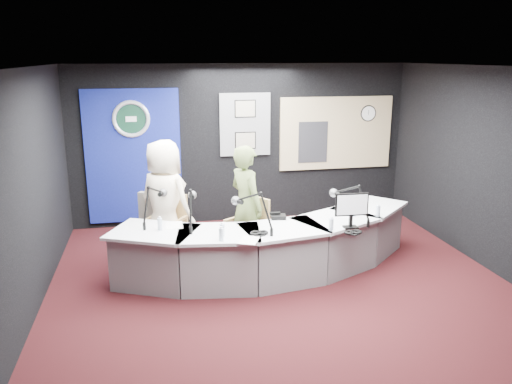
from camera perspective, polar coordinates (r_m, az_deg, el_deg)
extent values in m
plane|color=black|center=(6.80, 3.06, -10.64)|extent=(6.00, 6.00, 0.00)
cube|color=silver|center=(6.13, 3.44, 13.68)|extent=(6.00, 6.00, 0.02)
cube|color=black|center=(9.19, -1.55, 5.35)|extent=(6.00, 0.02, 2.80)
cube|color=black|center=(3.66, 15.48, -10.41)|extent=(6.00, 0.02, 2.80)
cube|color=black|center=(6.28, -24.27, -0.53)|extent=(0.02, 6.00, 2.80)
cube|color=black|center=(7.64, 25.55, 1.90)|extent=(0.02, 6.00, 2.80)
cube|color=navy|center=(9.06, -13.45, 3.83)|extent=(1.60, 0.05, 2.30)
torus|color=silver|center=(8.92, -13.71, 7.88)|extent=(0.63, 0.07, 0.63)
cylinder|color=#0D3020|center=(8.92, -13.71, 7.89)|extent=(0.48, 0.01, 0.48)
cube|color=slate|center=(9.12, -1.22, 7.50)|extent=(0.90, 0.04, 1.10)
cube|color=gray|center=(9.06, -1.19, 9.23)|extent=(0.34, 0.02, 0.27)
cube|color=gray|center=(9.13, -1.17, 5.73)|extent=(0.34, 0.02, 0.27)
cube|color=tan|center=(9.60, 8.89, 6.49)|extent=(2.12, 0.06, 1.32)
cube|color=#FFE7A1|center=(9.59, 8.91, 6.49)|extent=(2.00, 0.02, 1.20)
cube|color=black|center=(9.45, 6.34, 5.53)|extent=(0.55, 0.02, 0.75)
cylinder|color=white|center=(9.75, 12.38, 8.53)|extent=(0.28, 0.01, 0.28)
cube|color=#666056|center=(7.79, -11.15, -2.61)|extent=(0.48, 0.34, 0.70)
imported|color=#FFEBCB|center=(7.51, -10.10, -1.03)|extent=(1.04, 1.00, 1.79)
imported|color=#5F703A|center=(7.28, -1.08, -1.53)|extent=(0.64, 0.75, 1.74)
cube|color=black|center=(6.74, 10.57, -1.36)|extent=(0.40, 0.05, 0.27)
cube|color=black|center=(7.10, 2.49, -2.77)|extent=(0.22, 0.19, 0.05)
torus|color=black|center=(6.62, 10.73, -4.41)|extent=(0.19, 0.19, 0.03)
torus|color=black|center=(6.48, 0.35, -4.57)|extent=(0.22, 0.22, 0.04)
cube|color=white|center=(6.90, -9.08, -3.66)|extent=(0.22, 0.32, 0.00)
cube|color=white|center=(6.28, -0.76, -5.37)|extent=(0.32, 0.36, 0.00)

